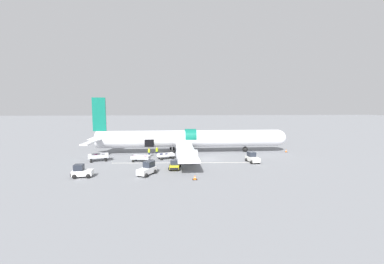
% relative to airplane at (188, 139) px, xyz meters
% --- Properties ---
extents(ground_plane, '(500.00, 500.00, 0.00)m').
position_rel_airplane_xyz_m(ground_plane, '(2.53, -6.15, -2.67)').
color(ground_plane, slate).
extents(apron_marking_line, '(23.11, 1.67, 0.01)m').
position_rel_airplane_xyz_m(apron_marking_line, '(-1.06, -8.48, -2.66)').
color(apron_marking_line, silver).
rests_on(apron_marking_line, ground_plane).
extents(airplane, '(38.91, 32.51, 10.68)m').
position_rel_airplane_xyz_m(airplane, '(0.00, 0.00, 0.00)').
color(airplane, silver).
rests_on(airplane, ground_plane).
extents(baggage_tug_lead, '(1.89, 2.75, 1.45)m').
position_rel_airplane_xyz_m(baggage_tug_lead, '(-2.67, -12.45, -2.05)').
color(baggage_tug_lead, yellow).
rests_on(baggage_tug_lead, ground_plane).
extents(baggage_tug_mid, '(2.00, 3.03, 1.65)m').
position_rel_airplane_xyz_m(baggage_tug_mid, '(9.88, -9.04, -1.97)').
color(baggage_tug_mid, silver).
rests_on(baggage_tug_mid, ground_plane).
extents(baggage_tug_rear, '(2.57, 3.14, 1.73)m').
position_rel_airplane_xyz_m(baggage_tug_rear, '(-6.27, -14.83, -1.94)').
color(baggage_tug_rear, white).
rests_on(baggage_tug_rear, ground_plane).
extents(baggage_tug_spare, '(2.57, 1.80, 1.67)m').
position_rel_airplane_xyz_m(baggage_tug_spare, '(-14.42, -15.30, -1.98)').
color(baggage_tug_spare, white).
rests_on(baggage_tug_spare, ground_plane).
extents(baggage_cart_loading, '(3.88, 2.52, 1.05)m').
position_rel_airplane_xyz_m(baggage_cart_loading, '(-4.07, -5.31, -2.18)').
color(baggage_cart_loading, silver).
rests_on(baggage_cart_loading, ground_plane).
extents(baggage_cart_queued, '(4.01, 2.21, 1.01)m').
position_rel_airplane_xyz_m(baggage_cart_queued, '(-8.10, -6.96, -2.17)').
color(baggage_cart_queued, '#B7BABF').
rests_on(baggage_cart_queued, ground_plane).
extents(baggage_cart_empty, '(4.17, 2.70, 1.18)m').
position_rel_airplane_xyz_m(baggage_cart_empty, '(-15.04, -5.99, -2.06)').
color(baggage_cart_empty, '#B7BABF').
rests_on(baggage_cart_empty, ground_plane).
extents(ground_crew_loader_a, '(0.38, 0.54, 1.57)m').
position_rel_airplane_xyz_m(ground_crew_loader_a, '(-0.42, -5.65, -1.84)').
color(ground_crew_loader_a, black).
rests_on(ground_crew_loader_a, ground_plane).
extents(ground_crew_loader_b, '(0.53, 0.53, 1.66)m').
position_rel_airplane_xyz_m(ground_crew_loader_b, '(-5.80, -2.47, -1.79)').
color(ground_crew_loader_b, '#1E2338').
rests_on(ground_crew_loader_b, ground_plane).
extents(ground_crew_driver, '(0.51, 0.58, 1.70)m').
position_rel_airplane_xyz_m(ground_crew_driver, '(-0.06, -4.67, -1.77)').
color(ground_crew_driver, black).
rests_on(ground_crew_driver, ground_plane).
extents(ground_crew_supervisor, '(0.49, 0.57, 1.65)m').
position_rel_airplane_xyz_m(ground_crew_supervisor, '(-7.16, -3.19, -1.80)').
color(ground_crew_supervisor, '#1E2338').
rests_on(ground_crew_supervisor, ground_plane).
extents(safety_cone_nose, '(0.45, 0.45, 0.62)m').
position_rel_airplane_xyz_m(safety_cone_nose, '(19.56, -1.08, -2.38)').
color(safety_cone_nose, black).
rests_on(safety_cone_nose, ground_plane).
extents(safety_cone_engine_left, '(0.59, 0.59, 0.55)m').
position_rel_airplane_xyz_m(safety_cone_engine_left, '(-0.25, -17.47, -2.41)').
color(safety_cone_engine_left, black).
rests_on(safety_cone_engine_left, ground_plane).
extents(safety_cone_wingtip, '(0.49, 0.49, 0.60)m').
position_rel_airplane_xyz_m(safety_cone_wingtip, '(0.87, -8.00, -2.39)').
color(safety_cone_wingtip, black).
rests_on(safety_cone_wingtip, ground_plane).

